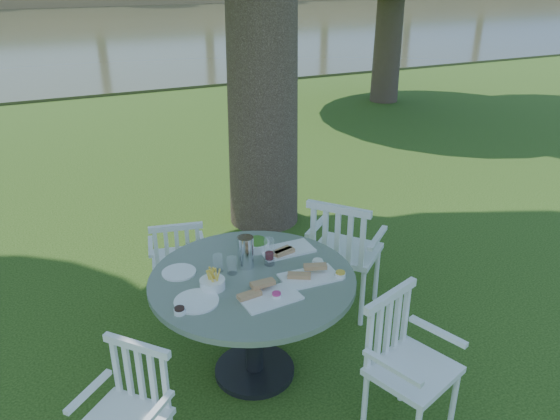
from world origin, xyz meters
The scene contains 8 objects.
ground centered at (0.00, 0.00, 0.00)m, with size 140.00×140.00×0.00m, color #1B380B.
table centered at (-0.54, -0.55, 0.63)m, with size 1.35×1.35×0.78m.
chair_ne centered at (0.37, -0.15, 0.59)m, with size 0.69×0.69×1.00m.
chair_nw centered at (-0.80, 0.44, 0.48)m, with size 0.48×0.46×0.82m.
chair_sw centered at (-1.44, -1.03, 0.48)m, with size 0.56×0.56×0.81m.
chair_se centered at (0.08, -1.35, 0.54)m, with size 0.58×0.56×0.91m.
tableware centered at (-0.53, -0.49, 0.83)m, with size 1.12×0.82×0.22m.
river centered at (0.00, 23.00, 0.00)m, with size 100.00×28.00×0.12m, color #3A3C23.
Camera 1 is at (-1.65, -3.40, 2.63)m, focal length 35.00 mm.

